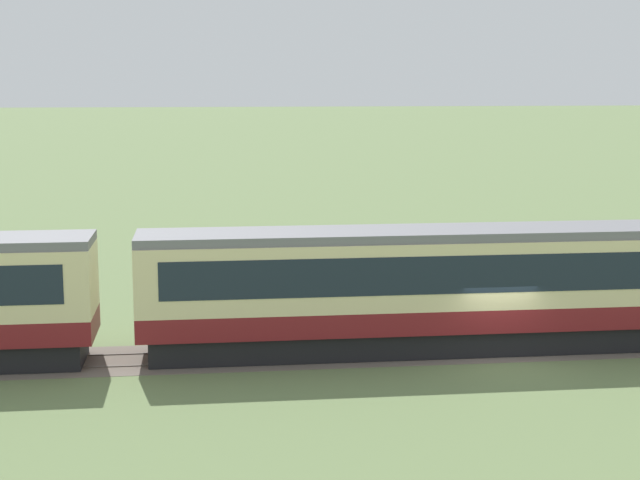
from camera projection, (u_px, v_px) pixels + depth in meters
ground_plane at (501, 362)px, 32.66m from camera, size 600.00×600.00×0.00m
passenger_train at (124, 291)px, 32.43m from camera, size 83.90×2.87×4.27m
railway_track at (46, 363)px, 32.51m from camera, size 130.22×3.60×0.04m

